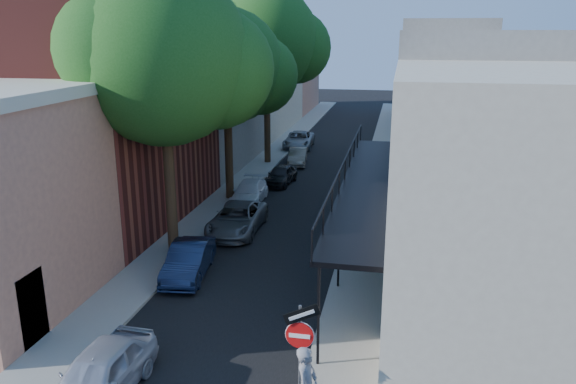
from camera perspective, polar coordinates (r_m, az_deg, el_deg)
The scene contains 16 objects.
road_surface at distance 41.78m, azimuth 3.96°, elevation 3.62°, with size 6.00×64.00×0.01m, color black.
sidewalk_left at distance 42.45m, azimuth -1.41°, elevation 3.93°, with size 2.00×64.00×0.12m, color gray.
sidewalk_right at distance 41.47m, azimuth 9.46°, elevation 3.42°, with size 2.00×64.00×0.12m, color gray.
buildings_left at distance 42.02m, azimuth -9.02°, elevation 10.35°, with size 10.10×59.10×12.00m.
buildings_right at distance 40.41m, azimuth 16.89°, elevation 8.91°, with size 9.80×55.00×10.00m.
sign_post at distance 13.54m, azimuth 1.24°, elevation -14.75°, with size 0.89×0.17×2.99m.
oak_near at distance 22.46m, azimuth -11.32°, elevation 12.97°, with size 7.48×6.80×11.42m.
oak_mid at distance 30.03m, azimuth -5.44°, elevation 12.33°, with size 6.60×6.00×10.20m.
oak_far at distance 38.71m, azimuth -1.45°, elevation 14.99°, with size 7.70×7.00×11.90m.
parked_car_a at distance 15.52m, azimuth -18.65°, elevation -17.19°, with size 1.59×3.95×1.35m, color #9FA3B0.
parked_car_b at distance 21.65m, azimuth -10.07°, elevation -6.85°, with size 1.34×3.84×1.27m, color #131F3D.
parked_car_c at distance 25.98m, azimuth -5.18°, elevation -2.72°, with size 2.11×4.58×1.27m, color #5A5D62.
parked_car_d at distance 30.36m, azimuth -3.96°, elevation -0.05°, with size 1.60×3.94×1.14m, color white.
parked_car_e at distance 33.98m, azimuth -0.72°, elevation 1.74°, with size 1.36×3.37×1.15m, color black.
parked_car_f at distance 39.09m, azimuth 0.99°, elevation 3.63°, with size 1.19×3.41×1.12m, color slate.
parked_car_g at distance 44.67m, azimuth 1.11°, elevation 5.30°, with size 2.14×4.63×1.29m, color gray.
Camera 1 is at (5.16, -10.48, 8.97)m, focal length 35.00 mm.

